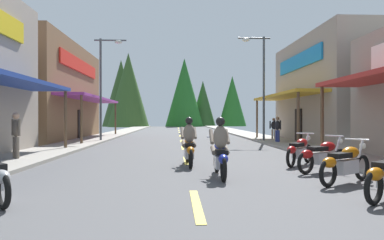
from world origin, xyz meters
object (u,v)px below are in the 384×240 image
object	(u,v)px
streetlamp_left	(105,75)
motorcycle_parked_right_3	(323,155)
rider_cruising_trailing	(189,145)
pedestrian_waiting	(16,133)
streetlamp_right	(259,74)
motorcycle_parked_right_4	(299,150)
pedestrian_browsing	(278,128)
motorcycle_parked_right_2	(345,163)
rider_cruising_lead	(220,152)
pedestrian_strolling	(274,128)

from	to	relation	value
streetlamp_left	motorcycle_parked_right_3	xyz separation A→B (m)	(8.69, -13.19, -3.78)
rider_cruising_trailing	pedestrian_waiting	size ratio (longest dim) A/B	1.23
streetlamp_right	rider_cruising_trailing	xyz separation A→B (m)	(-4.85, -10.80, -3.63)
motorcycle_parked_right_3	motorcycle_parked_right_4	distance (m)	1.51
pedestrian_browsing	pedestrian_waiting	size ratio (longest dim) A/B	0.93
motorcycle_parked_right_2	motorcycle_parked_right_4	world-z (taller)	same
motorcycle_parked_right_2	rider_cruising_lead	size ratio (longest dim) A/B	0.85
streetlamp_left	motorcycle_parked_right_3	bearing A→B (deg)	-56.62
streetlamp_left	pedestrian_browsing	xyz separation A→B (m)	(10.56, -2.26, -3.34)
motorcycle_parked_right_3	rider_cruising_lead	bearing A→B (deg)	163.27
motorcycle_parked_right_2	motorcycle_parked_right_3	distance (m)	1.77
pedestrian_browsing	pedestrian_strolling	world-z (taller)	pedestrian_browsing
motorcycle_parked_right_4	rider_cruising_trailing	bearing A→B (deg)	128.72
rider_cruising_lead	pedestrian_waiting	xyz separation A→B (m)	(-6.76, 3.58, 0.36)
rider_cruising_lead	pedestrian_strolling	bearing A→B (deg)	-20.13
motorcycle_parked_right_2	pedestrian_waiting	bearing A→B (deg)	119.24
streetlamp_left	motorcycle_parked_right_2	size ratio (longest dim) A/B	3.66
motorcycle_parked_right_2	pedestrian_browsing	world-z (taller)	pedestrian_browsing
streetlamp_right	rider_cruising_trailing	world-z (taller)	streetlamp_right
pedestrian_strolling	rider_cruising_trailing	bearing A→B (deg)	159.05
motorcycle_parked_right_4	pedestrian_strolling	size ratio (longest dim) A/B	1.11
streetlamp_left	motorcycle_parked_right_2	xyz separation A→B (m)	(8.50, -14.95, -3.78)
motorcycle_parked_right_2	motorcycle_parked_right_3	world-z (taller)	same
motorcycle_parked_right_4	rider_cruising_trailing	size ratio (longest dim) A/B	0.80
pedestrian_waiting	pedestrian_strolling	distance (m)	16.52
streetlamp_right	pedestrian_strolling	world-z (taller)	streetlamp_right
rider_cruising_lead	motorcycle_parked_right_3	bearing A→B (deg)	-76.22
motorcycle_parked_right_3	pedestrian_strolling	world-z (taller)	pedestrian_strolling
motorcycle_parked_right_4	rider_cruising_lead	xyz separation A→B (m)	(-2.88, -2.22, 0.17)
streetlamp_right	rider_cruising_trailing	size ratio (longest dim) A/B	3.11
rider_cruising_lead	rider_cruising_trailing	xyz separation A→B (m)	(-0.73, 2.29, 0.00)
streetlamp_left	pedestrian_waiting	world-z (taller)	streetlamp_left
pedestrian_strolling	streetlamp_right	bearing A→B (deg)	144.95
motorcycle_parked_right_4	pedestrian_browsing	size ratio (longest dim) A/B	1.06
streetlamp_right	rider_cruising_lead	bearing A→B (deg)	-107.47
pedestrian_browsing	motorcycle_parked_right_2	bearing A→B (deg)	-126.94
motorcycle_parked_right_2	pedestrian_strolling	bearing A→B (deg)	45.36
motorcycle_parked_right_3	rider_cruising_trailing	xyz separation A→B (m)	(-3.74, 1.57, 0.17)
motorcycle_parked_right_3	rider_cruising_trailing	bearing A→B (deg)	127.03
streetlamp_left	rider_cruising_lead	xyz separation A→B (m)	(5.68, -13.91, -3.61)
motorcycle_parked_right_3	pedestrian_waiting	distance (m)	10.20
rider_cruising_lead	pedestrian_strolling	world-z (taller)	rider_cruising_lead
rider_cruising_lead	pedestrian_waiting	bearing A→B (deg)	62.45
streetlamp_left	rider_cruising_trailing	world-z (taller)	streetlamp_left
streetlamp_left	pedestrian_browsing	bearing A→B (deg)	-12.08
streetlamp_left	pedestrian_waiting	size ratio (longest dim) A/B	3.82
motorcycle_parked_right_2	pedestrian_strolling	world-z (taller)	pedestrian_strolling
streetlamp_left	rider_cruising_trailing	size ratio (longest dim) A/B	3.09
rider_cruising_lead	rider_cruising_trailing	distance (m)	2.40
rider_cruising_lead	motorcycle_parked_right_4	bearing A→B (deg)	-51.97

